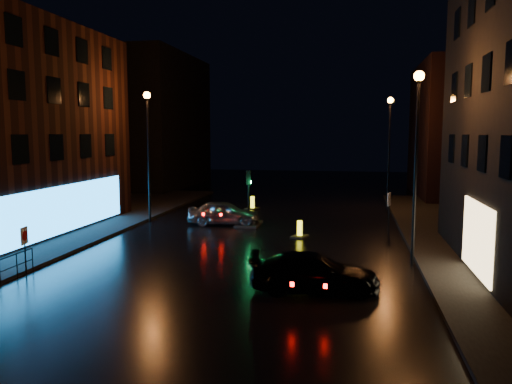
{
  "coord_description": "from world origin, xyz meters",
  "views": [
    {
      "loc": [
        5.07,
        -16.32,
        5.77
      ],
      "look_at": [
        0.37,
        8.25,
        2.8
      ],
      "focal_mm": 35.0,
      "sensor_mm": 36.0,
      "label": 1
    }
  ],
  "objects_px": {
    "silver_hatchback": "(224,213)",
    "bollard_far": "(252,206)",
    "traffic_signal": "(249,217)",
    "road_sign_left": "(25,240)",
    "road_sign_right": "(389,203)",
    "bollard_near": "(300,233)",
    "dark_sedan": "(314,272)"
  },
  "relations": [
    {
      "from": "silver_hatchback",
      "to": "bollard_far",
      "type": "height_order",
      "value": "silver_hatchback"
    },
    {
      "from": "traffic_signal",
      "to": "road_sign_left",
      "type": "distance_m",
      "value": 14.54
    },
    {
      "from": "road_sign_left",
      "to": "road_sign_right",
      "type": "relative_size",
      "value": 0.88
    },
    {
      "from": "traffic_signal",
      "to": "bollard_far",
      "type": "bearing_deg",
      "value": 99.19
    },
    {
      "from": "bollard_far",
      "to": "road_sign_right",
      "type": "distance_m",
      "value": 12.1
    },
    {
      "from": "traffic_signal",
      "to": "bollard_near",
      "type": "xyz_separation_m",
      "value": [
        3.53,
        -3.08,
        -0.3
      ]
    },
    {
      "from": "bollard_far",
      "to": "road_sign_right",
      "type": "relative_size",
      "value": 0.56
    },
    {
      "from": "road_sign_right",
      "to": "silver_hatchback",
      "type": "bearing_deg",
      "value": 15.61
    },
    {
      "from": "traffic_signal",
      "to": "silver_hatchback",
      "type": "relative_size",
      "value": 0.77
    },
    {
      "from": "traffic_signal",
      "to": "bollard_far",
      "type": "relative_size",
      "value": 2.63
    },
    {
      "from": "traffic_signal",
      "to": "silver_hatchback",
      "type": "distance_m",
      "value": 1.61
    },
    {
      "from": "bollard_near",
      "to": "road_sign_right",
      "type": "height_order",
      "value": "road_sign_right"
    },
    {
      "from": "silver_hatchback",
      "to": "road_sign_right",
      "type": "xyz_separation_m",
      "value": [
        10.05,
        -0.67,
        1.0
      ]
    },
    {
      "from": "traffic_signal",
      "to": "road_sign_left",
      "type": "bearing_deg",
      "value": -116.07
    },
    {
      "from": "silver_hatchback",
      "to": "road_sign_left",
      "type": "distance_m",
      "value": 13.76
    },
    {
      "from": "dark_sedan",
      "to": "road_sign_left",
      "type": "bearing_deg",
      "value": 86.24
    },
    {
      "from": "traffic_signal",
      "to": "bollard_far",
      "type": "distance_m",
      "value": 6.58
    },
    {
      "from": "bollard_near",
      "to": "silver_hatchback",
      "type": "bearing_deg",
      "value": 168.23
    },
    {
      "from": "traffic_signal",
      "to": "bollard_near",
      "type": "bearing_deg",
      "value": -41.08
    },
    {
      "from": "traffic_signal",
      "to": "road_sign_left",
      "type": "xyz_separation_m",
      "value": [
        -6.37,
        -13.03,
        1.05
      ]
    },
    {
      "from": "silver_hatchback",
      "to": "dark_sedan",
      "type": "bearing_deg",
      "value": -158.83
    },
    {
      "from": "road_sign_left",
      "to": "road_sign_right",
      "type": "bearing_deg",
      "value": 29.79
    },
    {
      "from": "bollard_near",
      "to": "road_sign_left",
      "type": "relative_size",
      "value": 0.6
    },
    {
      "from": "silver_hatchback",
      "to": "bollard_near",
      "type": "height_order",
      "value": "silver_hatchback"
    },
    {
      "from": "traffic_signal",
      "to": "road_sign_right",
      "type": "relative_size",
      "value": 1.47
    },
    {
      "from": "dark_sedan",
      "to": "road_sign_right",
      "type": "distance_m",
      "value": 12.16
    },
    {
      "from": "road_sign_right",
      "to": "bollard_near",
      "type": "bearing_deg",
      "value": 44.01
    },
    {
      "from": "bollard_near",
      "to": "road_sign_left",
      "type": "distance_m",
      "value": 14.1
    },
    {
      "from": "bollard_near",
      "to": "road_sign_right",
      "type": "distance_m",
      "value": 5.65
    },
    {
      "from": "road_sign_left",
      "to": "bollard_near",
      "type": "bearing_deg",
      "value": 35.47
    },
    {
      "from": "silver_hatchback",
      "to": "road_sign_left",
      "type": "relative_size",
      "value": 2.16
    },
    {
      "from": "dark_sedan",
      "to": "bollard_far",
      "type": "distance_m",
      "value": 19.88
    }
  ]
}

